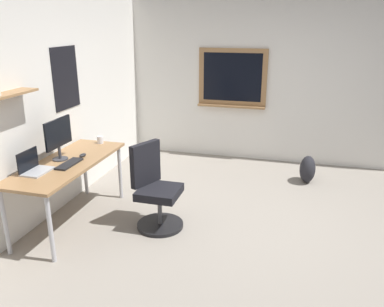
{
  "coord_description": "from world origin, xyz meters",
  "views": [
    {
      "loc": [
        -3.88,
        -0.34,
        2.2
      ],
      "look_at": [
        -0.05,
        0.72,
        0.85
      ],
      "focal_mm": 36.58,
      "sensor_mm": 36.0,
      "label": 1
    }
  ],
  "objects_px": {
    "computer_mouse": "(83,155)",
    "backpack": "(307,169)",
    "office_chair": "(155,192)",
    "coffee_mug": "(100,140)",
    "desk": "(68,167)",
    "monitor_primary": "(58,136)",
    "keyboard": "(69,164)",
    "laptop": "(34,167)"
  },
  "relations": [
    {
      "from": "coffee_mug",
      "to": "backpack",
      "type": "distance_m",
      "value": 2.91
    },
    {
      "from": "laptop",
      "to": "coffee_mug",
      "type": "bearing_deg",
      "value": -9.39
    },
    {
      "from": "monitor_primary",
      "to": "coffee_mug",
      "type": "relative_size",
      "value": 5.04
    },
    {
      "from": "office_chair",
      "to": "computer_mouse",
      "type": "relative_size",
      "value": 9.13
    },
    {
      "from": "office_chair",
      "to": "computer_mouse",
      "type": "height_order",
      "value": "office_chair"
    },
    {
      "from": "monitor_primary",
      "to": "coffee_mug",
      "type": "distance_m",
      "value": 0.72
    },
    {
      "from": "desk",
      "to": "backpack",
      "type": "xyz_separation_m",
      "value": [
        1.95,
        -2.6,
        -0.47
      ]
    },
    {
      "from": "desk",
      "to": "computer_mouse",
      "type": "xyz_separation_m",
      "value": [
        0.2,
        -0.08,
        0.09
      ]
    },
    {
      "from": "desk",
      "to": "computer_mouse",
      "type": "bearing_deg",
      "value": -21.49
    },
    {
      "from": "monitor_primary",
      "to": "backpack",
      "type": "relative_size",
      "value": 1.19
    },
    {
      "from": "office_chair",
      "to": "laptop",
      "type": "xyz_separation_m",
      "value": [
        -0.55,
        1.1,
        0.39
      ]
    },
    {
      "from": "computer_mouse",
      "to": "keyboard",
      "type": "bearing_deg",
      "value": 180.0
    },
    {
      "from": "computer_mouse",
      "to": "backpack",
      "type": "bearing_deg",
      "value": -55.3
    },
    {
      "from": "office_chair",
      "to": "coffee_mug",
      "type": "height_order",
      "value": "office_chair"
    },
    {
      "from": "desk",
      "to": "monitor_primary",
      "type": "bearing_deg",
      "value": 68.16
    },
    {
      "from": "monitor_primary",
      "to": "computer_mouse",
      "type": "height_order",
      "value": "monitor_primary"
    },
    {
      "from": "keyboard",
      "to": "coffee_mug",
      "type": "bearing_deg",
      "value": 3.62
    },
    {
      "from": "desk",
      "to": "keyboard",
      "type": "height_order",
      "value": "keyboard"
    },
    {
      "from": "office_chair",
      "to": "backpack",
      "type": "distance_m",
      "value": 2.42
    },
    {
      "from": "backpack",
      "to": "coffee_mug",
      "type": "bearing_deg",
      "value": 115.66
    },
    {
      "from": "office_chair",
      "to": "keyboard",
      "type": "relative_size",
      "value": 2.57
    },
    {
      "from": "desk",
      "to": "laptop",
      "type": "relative_size",
      "value": 5.23
    },
    {
      "from": "keyboard",
      "to": "computer_mouse",
      "type": "distance_m",
      "value": 0.28
    },
    {
      "from": "monitor_primary",
      "to": "keyboard",
      "type": "height_order",
      "value": "monitor_primary"
    },
    {
      "from": "laptop",
      "to": "keyboard",
      "type": "bearing_deg",
      "value": -38.76
    },
    {
      "from": "office_chair",
      "to": "coffee_mug",
      "type": "bearing_deg",
      "value": 60.41
    },
    {
      "from": "office_chair",
      "to": "laptop",
      "type": "bearing_deg",
      "value": 116.62
    },
    {
      "from": "desk",
      "to": "monitor_primary",
      "type": "xyz_separation_m",
      "value": [
        0.04,
        0.1,
        0.34
      ]
    },
    {
      "from": "computer_mouse",
      "to": "coffee_mug",
      "type": "xyz_separation_m",
      "value": [
        0.51,
        0.05,
        0.03
      ]
    },
    {
      "from": "desk",
      "to": "keyboard",
      "type": "relative_size",
      "value": 4.38
    },
    {
      "from": "laptop",
      "to": "monitor_primary",
      "type": "relative_size",
      "value": 0.67
    },
    {
      "from": "desk",
      "to": "keyboard",
      "type": "xyz_separation_m",
      "value": [
        -0.08,
        -0.08,
        0.08
      ]
    },
    {
      "from": "keyboard",
      "to": "backpack",
      "type": "relative_size",
      "value": 0.95
    },
    {
      "from": "office_chair",
      "to": "coffee_mug",
      "type": "xyz_separation_m",
      "value": [
        0.52,
        0.92,
        0.38
      ]
    },
    {
      "from": "keyboard",
      "to": "computer_mouse",
      "type": "height_order",
      "value": "computer_mouse"
    },
    {
      "from": "desk",
      "to": "computer_mouse",
      "type": "relative_size",
      "value": 15.58
    },
    {
      "from": "laptop",
      "to": "monitor_primary",
      "type": "bearing_deg",
      "value": -6.79
    },
    {
      "from": "laptop",
      "to": "backpack",
      "type": "bearing_deg",
      "value": -49.96
    },
    {
      "from": "office_chair",
      "to": "backpack",
      "type": "bearing_deg",
      "value": -43.17
    },
    {
      "from": "monitor_primary",
      "to": "coffee_mug",
      "type": "bearing_deg",
      "value": -10.94
    },
    {
      "from": "desk",
      "to": "backpack",
      "type": "height_order",
      "value": "desk"
    },
    {
      "from": "desk",
      "to": "monitor_primary",
      "type": "relative_size",
      "value": 3.49
    }
  ]
}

